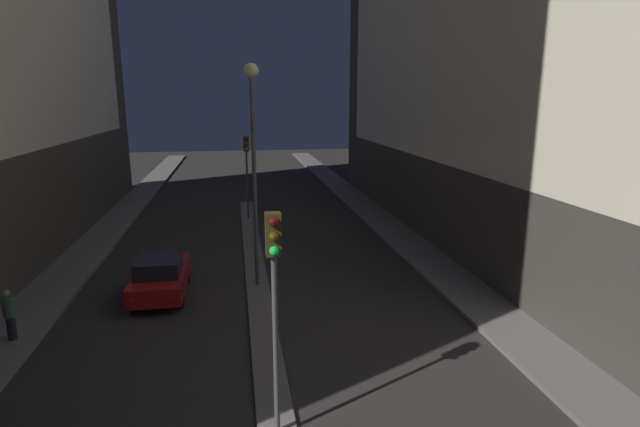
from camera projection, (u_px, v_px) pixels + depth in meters
name	position (u px, v px, depth m)	size (l,w,h in m)	color
median_strip	(255.00, 268.00, 21.99)	(0.89, 28.49, 0.10)	#66605B
traffic_light_near	(274.00, 277.00, 10.32)	(0.32, 0.42, 5.02)	#4C4C51
traffic_light_mid	(247.00, 159.00, 30.00)	(0.32, 0.42, 5.02)	#4C4C51
street_lamp	(253.00, 137.00, 18.62)	(0.54, 0.54, 8.52)	#4C4C51
car_left_lane	(160.00, 276.00, 18.87)	(1.87, 4.18, 1.59)	maroon
pedestrian_on_left_sidewalk	(9.00, 313.00, 15.12)	(0.35, 0.35, 1.59)	black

